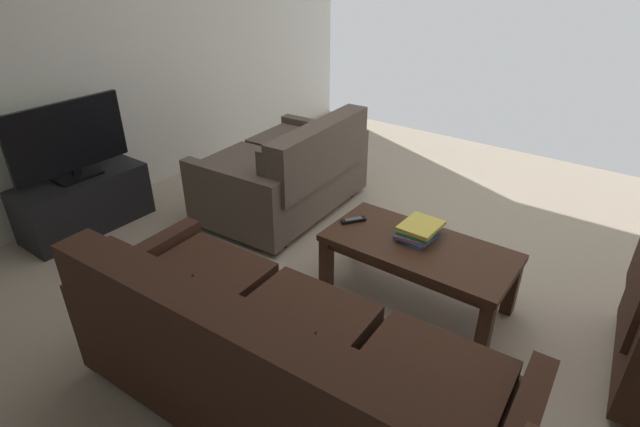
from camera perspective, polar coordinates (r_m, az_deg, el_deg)
name	(u,v)px	position (r m, az deg, el deg)	size (l,w,h in m)	color
ground_plane	(406,278)	(3.38, 9.93, -7.36)	(5.29, 5.52, 0.01)	tan
wall_right	(131,36)	(4.58, -21.00, 18.65)	(0.12, 5.52, 2.60)	silver
sofa_main	(277,365)	(2.25, -4.98, -17.02)	(2.08, 0.91, 0.83)	black
loveseat_near	(288,172)	(3.99, -3.70, 4.79)	(0.96, 1.39, 0.80)	black
coffee_table	(418,254)	(3.00, 11.28, -4.61)	(1.11, 0.54, 0.41)	#3D2316
tv_stand	(84,203)	(4.20, -25.60, 1.13)	(0.39, 0.94, 0.43)	black
flat_tv	(68,140)	(4.01, -27.11, 7.59)	(0.20, 0.87, 0.57)	black
book_stack	(419,231)	(3.01, 11.35, -1.95)	(0.23, 0.27, 0.09)	#385693
tv_remote	(353,220)	(3.14, 3.89, -0.77)	(0.13, 0.16, 0.02)	black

